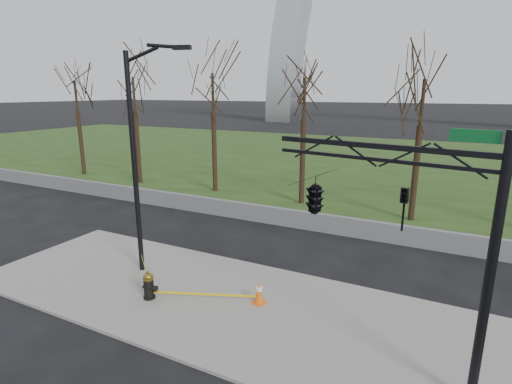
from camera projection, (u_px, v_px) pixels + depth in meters
The scene contains 10 objects.
ground at pixel (223, 303), 12.87m from camera, with size 500.00×500.00×0.00m, color black.
sidewalk at pixel (223, 301), 12.86m from camera, with size 18.00×6.00×0.10m, color slate.
grass_strip at pixel (383, 161), 38.78m from camera, with size 120.00×40.00×0.06m, color #223C15.
guardrail at pixel (307, 220), 19.67m from camera, with size 60.00×0.30×0.90m, color #59595B.
tree_row at pixel (419, 141), 20.23m from camera, with size 54.98×4.00×8.45m.
fire_hydrant at pixel (149, 286), 12.86m from camera, with size 0.58×0.38×0.95m.
traffic_cone at pixel (259, 293), 12.58m from camera, with size 0.44×0.44×0.71m.
street_light at pixel (139, 150), 13.89m from camera, with size 2.35×0.77×8.21m.
traffic_signal_mast at pixel (343, 199), 9.54m from camera, with size 5.03×2.54×6.00m.
caution_tape at pixel (179, 283), 13.20m from camera, with size 5.08×1.55×0.48m.
Camera 1 is at (6.21, -9.83, 6.67)m, focal length 27.76 mm.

